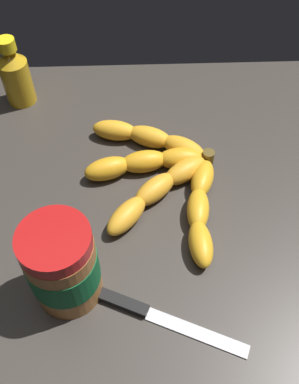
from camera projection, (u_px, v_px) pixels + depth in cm
name	position (u px, v px, depth cm)	size (l,w,h in cm)	color
ground_plane	(173.00, 203.00, 70.04)	(75.98, 70.90, 4.34)	#38332D
banana_bunch	(161.00, 173.00, 68.91)	(22.68, 30.47, 3.76)	gold
peanut_butter_jar	(63.00, 266.00, 53.03)	(9.23, 9.23, 13.83)	#9E602D
honey_bottle	(15.00, 75.00, 78.04)	(5.52, 5.52, 13.34)	gold
butter_knife	(158.00, 317.00, 55.46)	(19.71, 10.00, 1.20)	silver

